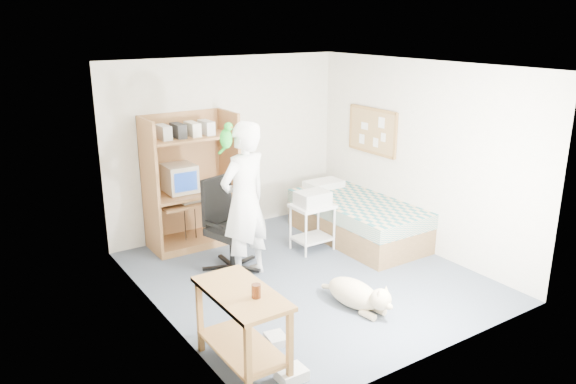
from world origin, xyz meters
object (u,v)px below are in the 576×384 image
at_px(computer_hutch, 191,186).
at_px(side_desk, 242,318).
at_px(printer_cart, 312,220).
at_px(person, 244,202).
at_px(office_chair, 228,238).
at_px(dog, 357,294).
at_px(bed, 357,219).

height_order(computer_hutch, side_desk, computer_hutch).
relative_size(computer_hutch, printer_cart, 2.84).
bearing_deg(side_desk, computer_hutch, 73.86).
xyz_separation_m(person, printer_cart, (1.15, 0.23, -0.53)).
bearing_deg(person, office_chair, -93.88).
relative_size(office_chair, printer_cart, 1.80).
relative_size(computer_hutch, office_chair, 1.58).
distance_m(side_desk, office_chair, 2.12).
bearing_deg(person, side_desk, 43.68).
distance_m(computer_hutch, person, 1.33).
relative_size(dog, printer_cart, 1.56).
bearing_deg(printer_cart, computer_hutch, 138.57).
bearing_deg(printer_cart, dog, -109.14).
bearing_deg(bed, side_desk, -147.50).
relative_size(person, printer_cart, 2.99).
xyz_separation_m(side_desk, dog, (1.55, 0.26, -0.33)).
distance_m(computer_hutch, printer_cart, 1.70).
xyz_separation_m(bed, side_desk, (-2.85, -1.82, 0.21)).
height_order(computer_hutch, bed, computer_hutch).
xyz_separation_m(bed, dog, (-1.30, -1.55, -0.13)).
distance_m(bed, person, 2.03).
distance_m(computer_hutch, dog, 2.84).
bearing_deg(bed, person, -174.04).
bearing_deg(side_desk, office_chair, 65.62).
distance_m(office_chair, person, 0.63).
bearing_deg(printer_cart, side_desk, -138.74).
xyz_separation_m(bed, office_chair, (-1.98, 0.11, 0.12)).
height_order(bed, office_chair, office_chair).
bearing_deg(side_desk, printer_cart, 41.38).
bearing_deg(printer_cart, bed, -2.31).
bearing_deg(bed, office_chair, 176.80).
distance_m(dog, printer_cart, 1.69).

